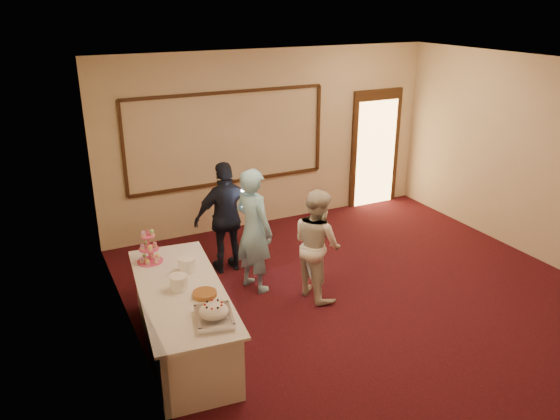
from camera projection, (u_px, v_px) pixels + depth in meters
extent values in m
plane|color=black|center=(389.00, 313.00, 6.95)|extent=(7.00, 7.00, 0.00)
cube|color=beige|center=(272.00, 139.00, 9.33)|extent=(6.00, 0.04, 3.00)
cube|color=beige|center=(143.00, 252.00, 5.18)|extent=(0.04, 7.00, 3.00)
cube|color=white|center=(409.00, 73.00, 5.86)|extent=(6.00, 7.00, 0.04)
cube|color=black|center=(230.00, 182.00, 9.22)|extent=(3.40, 0.04, 0.05)
cube|color=black|center=(227.00, 92.00, 8.67)|extent=(3.40, 0.04, 0.05)
cube|color=black|center=(123.00, 150.00, 8.25)|extent=(0.05, 0.04, 1.50)
cube|color=black|center=(318.00, 128.00, 9.64)|extent=(0.05, 0.04, 1.50)
cube|color=black|center=(375.00, 148.00, 10.33)|extent=(1.05, 0.06, 2.20)
cube|color=#FFBF66|center=(376.00, 153.00, 10.34)|extent=(0.85, 0.02, 2.00)
cube|color=silver|center=(183.00, 319.00, 6.15)|extent=(1.03, 2.27, 0.74)
cube|color=silver|center=(181.00, 289.00, 6.01)|extent=(1.14, 2.40, 0.03)
cube|color=silver|center=(214.00, 319.00, 5.40)|extent=(0.44, 0.52, 0.04)
ellipsoid|color=white|center=(214.00, 311.00, 5.37)|extent=(0.30, 0.30, 0.13)
cube|color=silver|center=(219.00, 308.00, 5.54)|extent=(0.10, 0.31, 0.01)
cylinder|color=#DC4679|center=(149.00, 246.00, 6.53)|extent=(0.02, 0.02, 0.41)
cylinder|color=#DC4679|center=(150.00, 261.00, 6.61)|extent=(0.31, 0.31, 0.01)
cylinder|color=#DC4679|center=(149.00, 249.00, 6.55)|extent=(0.24, 0.24, 0.01)
cylinder|color=#DC4679|center=(148.00, 236.00, 6.49)|extent=(0.17, 0.17, 0.01)
cylinder|color=white|center=(179.00, 283.00, 5.95)|extent=(0.19, 0.19, 0.16)
cylinder|color=white|center=(178.00, 276.00, 5.92)|extent=(0.20, 0.20, 0.01)
cylinder|color=white|center=(187.00, 265.00, 6.34)|extent=(0.20, 0.20, 0.17)
cylinder|color=white|center=(187.00, 258.00, 6.31)|extent=(0.21, 0.21, 0.01)
cylinder|color=white|center=(205.00, 296.00, 5.83)|extent=(0.30, 0.30, 0.01)
cylinder|color=brown|center=(205.00, 294.00, 5.81)|extent=(0.26, 0.26, 0.05)
imported|color=#8CCEEC|center=(254.00, 230.00, 7.27)|extent=(0.60, 0.73, 1.72)
imported|color=silver|center=(317.00, 244.00, 7.13)|extent=(0.65, 0.79, 1.50)
imported|color=black|center=(227.00, 218.00, 7.79)|extent=(0.97, 0.41, 1.65)
cube|color=white|center=(244.00, 192.00, 7.50)|extent=(0.08, 0.05, 0.05)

